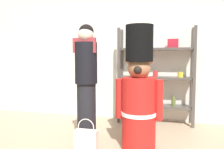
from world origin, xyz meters
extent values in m
cube|color=silver|center=(0.00, 2.20, 1.30)|extent=(6.40, 0.12, 2.60)
cube|color=#4C4742|center=(0.03, 1.83, 0.89)|extent=(0.05, 0.05, 1.77)
cube|color=#4C4742|center=(1.37, 1.83, 0.89)|extent=(0.05, 0.05, 1.77)
cube|color=#4C4742|center=(0.03, 2.13, 0.89)|extent=(0.05, 0.05, 1.77)
cube|color=#4C4742|center=(1.37, 2.13, 0.89)|extent=(0.05, 0.05, 1.77)
cube|color=#4C4742|center=(0.70, 1.98, 0.32)|extent=(1.33, 0.30, 0.04)
cube|color=#4C4742|center=(0.70, 1.98, 0.85)|extent=(1.33, 0.30, 0.04)
cube|color=#4C4742|center=(0.70, 1.98, 1.38)|extent=(1.33, 0.30, 0.04)
cylinder|color=green|center=(0.26, 2.00, 0.92)|extent=(0.07, 0.07, 0.09)
cylinder|color=red|center=(0.70, 1.97, 0.92)|extent=(0.09, 0.09, 0.11)
cylinder|color=yellow|center=(1.14, 1.96, 0.92)|extent=(0.10, 0.10, 0.10)
cylinder|color=navy|center=(0.37, 1.96, 0.45)|extent=(0.08, 0.08, 0.23)
cylinder|color=#596B33|center=(1.03, 1.96, 0.42)|extent=(0.07, 0.07, 0.17)
cube|color=gold|center=(0.40, 1.98, 1.47)|extent=(0.14, 0.11, 0.13)
cube|color=#B21E2D|center=(1.00, 1.98, 1.48)|extent=(0.19, 0.15, 0.16)
cylinder|color=red|center=(0.55, 0.71, 0.48)|extent=(0.45, 0.45, 0.97)
cylinder|color=white|center=(0.55, 0.71, 0.49)|extent=(0.47, 0.47, 0.05)
sphere|color=#A3704D|center=(0.55, 0.71, 1.09)|extent=(0.30, 0.30, 0.30)
sphere|color=#A3704D|center=(0.42, 0.71, 1.19)|extent=(0.11, 0.11, 0.11)
sphere|color=#A3704D|center=(0.68, 0.71, 1.19)|extent=(0.11, 0.11, 0.11)
cylinder|color=black|center=(0.55, 0.71, 1.41)|extent=(0.36, 0.36, 0.47)
cylinder|color=red|center=(0.29, 0.71, 0.68)|extent=(0.11, 0.11, 0.53)
cylinder|color=red|center=(0.81, 0.71, 0.68)|extent=(0.11, 0.11, 0.53)
sphere|color=black|center=(0.55, 0.57, 1.07)|extent=(0.11, 0.11, 0.11)
cylinder|color=black|center=(-0.18, 0.67, 0.44)|extent=(0.26, 0.26, 0.87)
cylinder|color=black|center=(-0.18, 0.67, 1.15)|extent=(0.31, 0.31, 0.57)
sphere|color=beige|center=(-0.18, 0.67, 1.53)|extent=(0.21, 0.21, 0.21)
cube|color=#993338|center=(-0.18, 0.61, 1.39)|extent=(0.32, 0.04, 0.20)
sphere|color=black|center=(-0.18, 0.69, 1.58)|extent=(0.20, 0.20, 0.20)
cube|color=silver|center=(-0.06, 0.34, 0.16)|extent=(0.29, 0.12, 0.32)
torus|color=silver|center=(-0.06, 0.34, 0.36)|extent=(0.22, 0.01, 0.22)
camera|label=1|loc=(0.91, -2.23, 1.24)|focal=35.91mm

